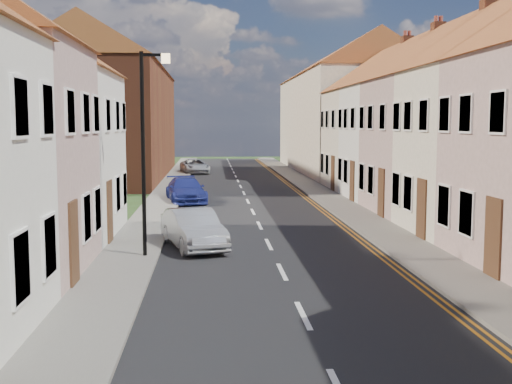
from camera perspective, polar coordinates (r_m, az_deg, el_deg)
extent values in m
cube|color=black|center=(29.38, -0.28, -1.79)|extent=(7.00, 90.00, 0.02)
cube|color=slate|center=(29.41, -8.87, -1.75)|extent=(1.80, 90.00, 0.12)
cube|color=slate|center=(29.98, 8.14, -1.59)|extent=(1.80, 90.00, 0.12)
cube|color=#BE9D96|center=(30.13, 17.85, 3.83)|extent=(8.00, 5.80, 6.00)
cube|color=brown|center=(28.30, 19.98, 14.19)|extent=(0.60, 0.60, 1.60)
cube|color=silver|center=(35.19, 14.57, 4.21)|extent=(8.00, 5.00, 6.00)
cube|color=brown|center=(33.64, 15.87, 12.97)|extent=(0.60, 0.60, 1.60)
cube|color=#BEB6A0|center=(40.35, 12.12, 4.48)|extent=(8.00, 5.80, 6.00)
cube|color=brown|center=(38.36, 13.27, 12.16)|extent=(0.60, 0.60, 1.60)
cube|color=#BEB6A0|center=(55.19, 7.70, 5.99)|extent=(8.00, 24.00, 8.00)
cube|color=brown|center=(49.59, -12.69, 5.90)|extent=(8.00, 24.00, 8.00)
cylinder|color=black|center=(19.16, -10.00, 3.26)|extent=(0.12, 0.12, 6.00)
cube|color=black|center=(19.21, -9.10, 11.95)|extent=(0.70, 0.08, 0.08)
cube|color=#FFD899|center=(19.18, -8.03, 11.67)|extent=(0.25, 0.15, 0.28)
imported|color=#97999E|center=(20.91, -5.60, -3.29)|extent=(2.39, 4.10, 1.28)
imported|color=navy|center=(33.24, -6.25, 0.17)|extent=(2.50, 4.59, 1.26)
imported|color=#B6B9BE|center=(52.43, -5.46, 2.30)|extent=(2.75, 4.59, 1.19)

